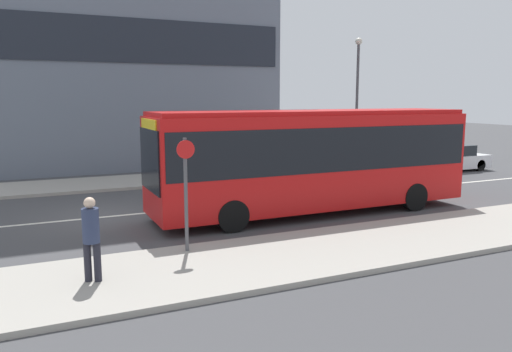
% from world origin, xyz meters
% --- Properties ---
extents(ground_plane, '(120.00, 120.00, 0.00)m').
position_xyz_m(ground_plane, '(0.00, 0.00, 0.00)').
color(ground_plane, '#444447').
extents(sidewalk_near, '(44.00, 3.50, 0.13)m').
position_xyz_m(sidewalk_near, '(0.00, -6.25, 0.07)').
color(sidewalk_near, '#A39E93').
rests_on(sidewalk_near, ground_plane).
extents(sidewalk_far, '(44.00, 3.50, 0.13)m').
position_xyz_m(sidewalk_far, '(0.00, 6.25, 0.07)').
color(sidewalk_far, '#A39E93').
rests_on(sidewalk_far, ground_plane).
extents(lane_centerline, '(41.80, 0.16, 0.01)m').
position_xyz_m(lane_centerline, '(0.00, 0.00, 0.00)').
color(lane_centerline, silver).
rests_on(lane_centerline, ground_plane).
extents(city_bus, '(10.90, 2.60, 3.44)m').
position_xyz_m(city_bus, '(6.24, -2.30, 1.98)').
color(city_bus, red).
rests_on(city_bus, ground_plane).
extents(parked_car_0, '(4.27, 1.74, 1.27)m').
position_xyz_m(parked_car_0, '(13.39, 3.26, 0.61)').
color(parked_car_0, maroon).
rests_on(parked_car_0, ground_plane).
extents(parked_car_1, '(4.07, 1.88, 1.37)m').
position_xyz_m(parked_car_1, '(18.12, 3.26, 0.65)').
color(parked_car_1, silver).
rests_on(parked_car_1, ground_plane).
extents(pedestrian_near_stop, '(0.34, 0.34, 1.75)m').
position_xyz_m(pedestrian_near_stop, '(-1.30, -6.20, 1.13)').
color(pedestrian_near_stop, '#23232D').
rests_on(pedestrian_near_stop, sidewalk_near).
extents(bus_stop_sign, '(0.44, 0.12, 2.78)m').
position_xyz_m(bus_stop_sign, '(1.05, -5.04, 1.75)').
color(bus_stop_sign, '#4C4C51').
rests_on(bus_stop_sign, sidewalk_near).
extents(street_lamp, '(0.36, 0.36, 6.75)m').
position_xyz_m(street_lamp, '(13.37, 5.20, 4.26)').
color(street_lamp, '#4C4C51').
rests_on(street_lamp, sidewalk_far).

